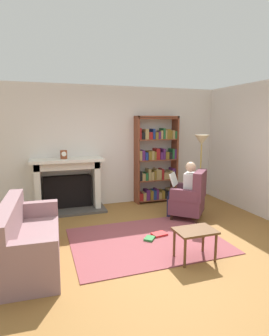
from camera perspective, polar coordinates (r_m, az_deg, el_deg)
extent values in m
plane|color=olive|center=(4.39, 4.02, -16.26)|extent=(14.00, 14.00, 0.00)
cube|color=silver|center=(6.40, -4.80, 4.51)|extent=(5.60, 0.10, 2.70)
cube|color=silver|center=(6.47, 21.78, 3.92)|extent=(0.10, 5.20, 2.70)
cube|color=#8D4348|center=(4.64, 2.53, -14.69)|extent=(2.40, 1.80, 0.01)
cube|color=#4C4742|center=(6.13, -13.32, -8.61)|extent=(1.53, 0.64, 0.05)
cube|color=black|center=(6.24, -13.66, -4.72)|extent=(1.01, 0.20, 0.70)
cube|color=silver|center=(6.07, -19.33, -4.00)|extent=(0.12, 0.44, 1.09)
cube|color=silver|center=(6.17, -7.98, -3.32)|extent=(0.12, 0.44, 1.09)
cube|color=silver|center=(6.00, -13.78, 0.64)|extent=(1.33, 0.44, 0.16)
cube|color=silver|center=(5.93, -13.77, 1.61)|extent=(1.49, 0.56, 0.06)
cylinder|color=brown|center=(5.89, -14.41, 2.69)|extent=(0.14, 0.14, 0.18)
cylinder|color=white|center=(5.82, -14.37, 2.83)|extent=(0.10, 0.01, 0.10)
cube|color=brown|center=(6.40, 0.46, 1.56)|extent=(0.04, 0.32, 2.04)
cube|color=brown|center=(6.78, 8.29, 1.92)|extent=(0.04, 0.32, 2.04)
cube|color=brown|center=(6.51, 4.61, 10.49)|extent=(1.02, 0.32, 0.04)
cube|color=brown|center=(6.77, 4.39, -6.32)|extent=(0.98, 0.32, 0.02)
cube|color=maroon|center=(6.59, 1.09, -5.85)|extent=(0.09, 0.26, 0.18)
cube|color=#997F4C|center=(6.61, 1.80, -5.75)|extent=(0.07, 0.26, 0.18)
cube|color=#4C1E59|center=(6.64, 2.50, -5.45)|extent=(0.09, 0.26, 0.24)
cube|color=brown|center=(6.67, 3.24, -5.49)|extent=(0.08, 0.26, 0.21)
cube|color=navy|center=(6.70, 3.88, -5.41)|extent=(0.08, 0.26, 0.22)
cube|color=#4C1E59|center=(6.73, 4.43, -5.25)|extent=(0.05, 0.26, 0.24)
cube|color=#997F4C|center=(6.76, 4.95, -5.54)|extent=(0.07, 0.26, 0.16)
cube|color=brown|center=(6.79, 5.59, -5.34)|extent=(0.08, 0.26, 0.19)
cube|color=black|center=(6.83, 6.32, -5.32)|extent=(0.09, 0.26, 0.18)
cube|color=#997F4C|center=(6.87, 7.07, -5.11)|extent=(0.08, 0.26, 0.21)
cube|color=#997F4C|center=(6.91, 7.72, -5.03)|extent=(0.08, 0.26, 0.22)
cube|color=brown|center=(6.66, 4.44, -2.35)|extent=(0.98, 0.32, 0.02)
cube|color=black|center=(6.47, 1.00, -1.58)|extent=(0.06, 0.26, 0.22)
cube|color=#997F4C|center=(6.50, 1.62, -1.77)|extent=(0.08, 0.26, 0.16)
cube|color=#1E592D|center=(6.52, 2.24, -1.67)|extent=(0.06, 0.26, 0.18)
cube|color=#997F4C|center=(6.54, 2.81, -1.29)|extent=(0.06, 0.26, 0.26)
cube|color=#997F4C|center=(6.57, 3.41, -1.55)|extent=(0.08, 0.26, 0.19)
cube|color=brown|center=(6.60, 3.96, -1.38)|extent=(0.04, 0.26, 0.22)
cube|color=#997F4C|center=(6.61, 4.38, -1.17)|extent=(0.05, 0.26, 0.26)
cube|color=#997F4C|center=(6.64, 4.90, -1.25)|extent=(0.08, 0.26, 0.23)
cube|color=maroon|center=(6.67, 5.51, -1.15)|extent=(0.05, 0.26, 0.24)
cube|color=#997F4C|center=(6.71, 6.01, -1.48)|extent=(0.07, 0.26, 0.16)
cube|color=#997F4C|center=(6.74, 6.59, -1.42)|extent=(0.08, 0.26, 0.16)
cube|color=#997F4C|center=(6.77, 7.19, -1.25)|extent=(0.07, 0.26, 0.19)
cube|color=#4C1E59|center=(6.80, 7.74, -1.01)|extent=(0.06, 0.26, 0.24)
cube|color=brown|center=(6.57, 4.49, 1.75)|extent=(0.98, 0.32, 0.02)
cube|color=#997F4C|center=(6.39, 0.98, 2.66)|extent=(0.06, 0.26, 0.22)
cube|color=#4C1E59|center=(6.41, 1.55, 2.71)|extent=(0.07, 0.26, 0.23)
cube|color=navy|center=(6.44, 2.19, 2.51)|extent=(0.07, 0.26, 0.18)
cube|color=brown|center=(6.47, 2.90, 2.65)|extent=(0.08, 0.26, 0.20)
cube|color=#997F4C|center=(6.50, 3.49, 2.70)|extent=(0.06, 0.26, 0.21)
cube|color=brown|center=(6.52, 3.95, 2.63)|extent=(0.04, 0.26, 0.19)
cube|color=maroon|center=(6.55, 4.52, 2.95)|extent=(0.09, 0.26, 0.26)
cube|color=#4C1E59|center=(6.59, 5.24, 2.60)|extent=(0.07, 0.26, 0.17)
cube|color=#4C1E59|center=(6.61, 5.77, 2.97)|extent=(0.05, 0.26, 0.25)
cube|color=brown|center=(6.65, 6.39, 2.67)|extent=(0.09, 0.26, 0.18)
cube|color=black|center=(6.69, 7.06, 2.63)|extent=(0.08, 0.26, 0.16)
cube|color=#1E592D|center=(6.71, 7.61, 2.99)|extent=(0.05, 0.26, 0.24)
cube|color=#4C1E59|center=(6.74, 8.00, 2.95)|extent=(0.04, 0.26, 0.23)
cube|color=brown|center=(6.53, 4.55, 5.92)|extent=(0.98, 0.32, 0.02)
cube|color=maroon|center=(6.35, 0.92, 7.11)|extent=(0.04, 0.26, 0.26)
cube|color=black|center=(6.37, 1.49, 6.69)|extent=(0.07, 0.26, 0.16)
cube|color=#997F4C|center=(6.40, 2.24, 7.01)|extent=(0.09, 0.26, 0.23)
cube|color=maroon|center=(6.44, 3.03, 6.70)|extent=(0.08, 0.26, 0.16)
cube|color=navy|center=(6.47, 3.68, 7.05)|extent=(0.05, 0.26, 0.24)
cube|color=brown|center=(6.49, 4.25, 6.71)|extent=(0.07, 0.26, 0.16)
cube|color=#4C1E59|center=(6.52, 4.81, 6.76)|extent=(0.06, 0.26, 0.17)
cube|color=#997F4C|center=(6.54, 5.29, 6.88)|extent=(0.05, 0.26, 0.19)
cube|color=#1E592D|center=(6.57, 5.77, 7.11)|extent=(0.05, 0.26, 0.25)
cube|color=#997F4C|center=(6.59, 6.17, 6.99)|extent=(0.04, 0.26, 0.22)
cube|color=brown|center=(6.62, 6.69, 7.02)|extent=(0.09, 0.26, 0.23)
cube|color=brown|center=(6.65, 7.22, 6.87)|extent=(0.04, 0.26, 0.19)
cube|color=#997F4C|center=(6.67, 7.67, 6.90)|extent=(0.05, 0.26, 0.20)
cube|color=#1E592D|center=(6.70, 8.18, 6.81)|extent=(0.07, 0.26, 0.18)
cube|color=brown|center=(6.51, 4.61, 10.14)|extent=(0.98, 0.32, 0.02)
cylinder|color=#331E14|center=(6.01, 8.96, -8.49)|extent=(0.05, 0.05, 0.12)
cylinder|color=#331E14|center=(5.54, 7.64, -10.04)|extent=(0.05, 0.05, 0.12)
cylinder|color=#331E14|center=(5.92, 13.53, -8.93)|extent=(0.05, 0.05, 0.12)
cylinder|color=#331E14|center=(5.44, 12.60, -10.56)|extent=(0.05, 0.05, 0.12)
cube|color=brown|center=(5.66, 10.75, -7.47)|extent=(0.87, 0.88, 0.30)
cube|color=brown|center=(5.51, 13.33, -3.46)|extent=(0.55, 0.58, 0.55)
cube|color=brown|center=(5.84, 11.40, -4.29)|extent=(0.48, 0.45, 0.22)
cube|color=brown|center=(5.33, 10.21, -5.60)|extent=(0.48, 0.45, 0.22)
cube|color=silver|center=(5.55, 11.39, -3.56)|extent=(0.36, 0.37, 0.50)
sphere|color=#D8AD8C|center=(5.47, 11.51, 0.22)|extent=(0.20, 0.20, 0.20)
cube|color=#191E3F|center=(5.71, 9.51, -5.18)|extent=(0.38, 0.36, 0.12)
cube|color=#191E3F|center=(5.56, 9.12, -5.58)|extent=(0.38, 0.36, 0.12)
cylinder|color=#191E3F|center=(5.83, 7.61, -7.49)|extent=(0.10, 0.10, 0.42)
cylinder|color=#191E3F|center=(5.68, 7.18, -7.94)|extent=(0.10, 0.10, 0.42)
cube|color=white|center=(5.60, 8.11, -2.29)|extent=(0.32, 0.34, 0.25)
cube|color=gray|center=(4.16, -20.29, -15.35)|extent=(0.79, 1.74, 0.40)
cube|color=gray|center=(4.04, -24.52, -9.91)|extent=(0.29, 1.71, 0.45)
cube|color=gray|center=(3.33, -21.64, -15.85)|extent=(0.71, 0.20, 0.24)
cube|color=gray|center=(4.77, -19.82, -7.99)|extent=(0.71, 0.20, 0.24)
cube|color=brown|center=(4.00, 12.42, -12.53)|extent=(0.56, 0.39, 0.03)
cylinder|color=brown|center=(3.86, 10.38, -16.90)|extent=(0.04, 0.04, 0.41)
cylinder|color=brown|center=(4.09, 16.42, -15.53)|extent=(0.04, 0.04, 0.41)
cylinder|color=brown|center=(4.10, 8.20, -15.17)|extent=(0.04, 0.04, 0.41)
cylinder|color=brown|center=(4.32, 14.00, -14.01)|extent=(0.04, 0.04, 0.41)
cube|color=red|center=(4.83, 5.15, -13.43)|extent=(0.27, 0.22, 0.03)
cube|color=#267233|center=(4.65, 3.13, -14.33)|extent=(0.23, 0.24, 0.03)
cylinder|color=#B7933F|center=(6.57, 13.19, -7.46)|extent=(0.24, 0.24, 0.03)
cylinder|color=#B7933F|center=(6.40, 13.43, -1.41)|extent=(0.03, 0.03, 1.38)
cone|color=beige|center=(6.30, 13.71, 5.66)|extent=(0.32, 0.32, 0.22)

